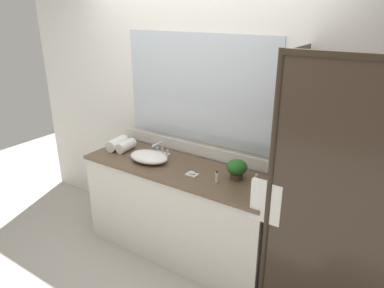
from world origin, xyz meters
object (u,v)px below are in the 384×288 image
at_px(amenity_bottle_body_wash, 256,179).
at_px(rolled_towel_middle, 126,146).
at_px(amenity_bottle_conditioner, 253,197).
at_px(faucet, 162,150).
at_px(potted_plant, 237,168).
at_px(rolled_towel_near_edge, 117,143).
at_px(amenity_bottle_lotion, 217,177).
at_px(sink_basin, 149,157).
at_px(soap_dish, 192,174).

distance_m(amenity_bottle_body_wash, rolled_towel_middle, 1.36).
bearing_deg(rolled_towel_middle, amenity_bottle_conditioner, -9.13).
relative_size(faucet, potted_plant, 1.00).
relative_size(faucet, rolled_towel_near_edge, 0.72).
bearing_deg(amenity_bottle_lotion, amenity_bottle_conditioner, -20.16).
bearing_deg(potted_plant, faucet, 175.12).
bearing_deg(amenity_bottle_conditioner, rolled_towel_near_edge, 171.85).
xyz_separation_m(amenity_bottle_body_wash, amenity_bottle_lotion, (-0.27, -0.16, 0.01)).
height_order(faucet, rolled_towel_middle, faucet).
xyz_separation_m(faucet, amenity_bottle_conditioner, (1.10, -0.35, -0.00)).
xyz_separation_m(potted_plant, rolled_towel_near_edge, (-1.30, -0.05, -0.04)).
distance_m(amenity_bottle_lotion, amenity_bottle_conditioner, 0.40).
height_order(amenity_bottle_conditioner, rolled_towel_middle, rolled_towel_middle).
height_order(sink_basin, soap_dish, sink_basin).
bearing_deg(amenity_bottle_lotion, rolled_towel_near_edge, 175.81).
relative_size(amenity_bottle_body_wash, amenity_bottle_conditioner, 0.82).
bearing_deg(faucet, rolled_towel_middle, -162.30).
distance_m(faucet, potted_plant, 0.84).
relative_size(sink_basin, amenity_bottle_conditioner, 4.03).
bearing_deg(faucet, amenity_bottle_body_wash, -3.01).
bearing_deg(sink_basin, amenity_bottle_conditioner, -8.30).
relative_size(potted_plant, amenity_bottle_body_wash, 2.21).
relative_size(amenity_bottle_body_wash, rolled_towel_middle, 0.37).
distance_m(rolled_towel_near_edge, rolled_towel_middle, 0.11).
xyz_separation_m(sink_basin, rolled_towel_middle, (-0.35, 0.07, 0.01)).
bearing_deg(rolled_towel_near_edge, potted_plant, 2.27).
bearing_deg(amenity_bottle_conditioner, amenity_bottle_body_wash, 108.77).
distance_m(faucet, rolled_towel_middle, 0.37).
xyz_separation_m(sink_basin, rolled_towel_near_edge, (-0.46, 0.06, 0.01)).
height_order(soap_dish, rolled_towel_near_edge, rolled_towel_near_edge).
bearing_deg(sink_basin, potted_plant, 7.84).
height_order(amenity_bottle_body_wash, rolled_towel_middle, rolled_towel_middle).
distance_m(sink_basin, rolled_towel_middle, 0.36).
bearing_deg(soap_dish, rolled_towel_near_edge, 174.46).
xyz_separation_m(amenity_bottle_conditioner, rolled_towel_middle, (-1.45, 0.23, 0.01)).
height_order(sink_basin, amenity_bottle_conditioner, amenity_bottle_conditioner).
relative_size(amenity_bottle_body_wash, rolled_towel_near_edge, 0.33).
bearing_deg(amenity_bottle_body_wash, faucet, 176.99).
distance_m(soap_dish, amenity_bottle_conditioner, 0.62).
relative_size(rolled_towel_near_edge, rolled_towel_middle, 1.15).
relative_size(soap_dish, amenity_bottle_conditioner, 1.06).
bearing_deg(soap_dish, amenity_bottle_conditioner, -12.17).
bearing_deg(potted_plant, soap_dish, -157.09).
bearing_deg(potted_plant, amenity_bottle_conditioner, -45.76).
relative_size(soap_dish, rolled_towel_near_edge, 0.42).
bearing_deg(amenity_bottle_lotion, rolled_towel_middle, 174.88).
xyz_separation_m(amenity_bottle_lotion, rolled_towel_near_edge, (-1.19, 0.09, 0.01)).
height_order(soap_dish, amenity_bottle_body_wash, amenity_bottle_body_wash).
relative_size(faucet, amenity_bottle_conditioner, 1.80).
bearing_deg(potted_plant, amenity_bottle_lotion, -127.02).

